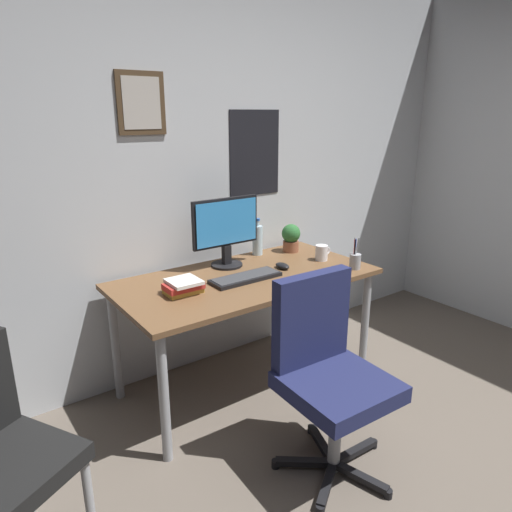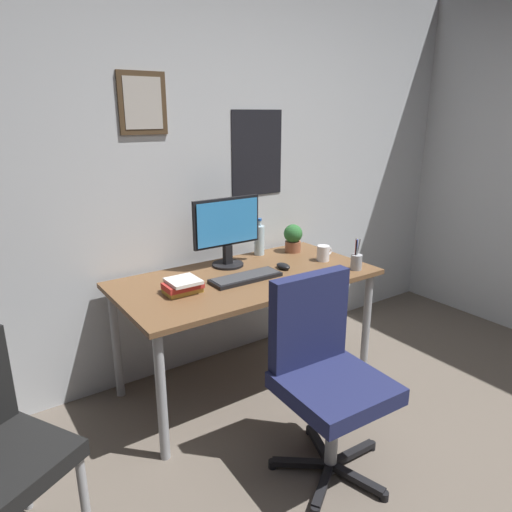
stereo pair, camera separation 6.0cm
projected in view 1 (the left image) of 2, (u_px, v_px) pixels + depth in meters
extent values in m
cube|color=silver|center=(212.00, 171.00, 2.99)|extent=(4.40, 0.08, 2.60)
cube|color=#4C3823|center=(141.00, 103.00, 2.57)|extent=(0.28, 0.02, 0.34)
cube|color=beige|center=(142.00, 103.00, 2.56)|extent=(0.22, 0.00, 0.28)
cube|color=black|center=(255.00, 153.00, 3.10)|extent=(0.40, 0.01, 0.56)
cube|color=brown|center=(246.00, 278.00, 2.77)|extent=(1.55, 0.78, 0.03)
cylinder|color=#9EA0A5|center=(164.00, 399.00, 2.22)|extent=(0.05, 0.05, 0.70)
cylinder|color=#9EA0A5|center=(365.00, 323.00, 3.02)|extent=(0.05, 0.05, 0.70)
cylinder|color=#9EA0A5|center=(115.00, 345.00, 2.73)|extent=(0.05, 0.05, 0.70)
cylinder|color=#9EA0A5|center=(298.00, 292.00, 3.53)|extent=(0.05, 0.05, 0.70)
cube|color=#1E234C|center=(338.00, 387.00, 2.12)|extent=(0.48, 0.48, 0.08)
cube|color=#1E234C|center=(312.00, 318.00, 2.20)|extent=(0.42, 0.09, 0.45)
cylinder|color=#9EA0A5|center=(335.00, 433.00, 2.20)|extent=(0.06, 0.06, 0.42)
cube|color=black|center=(354.00, 452.00, 2.32)|extent=(0.28, 0.05, 0.03)
cylinder|color=black|center=(373.00, 444.00, 2.40)|extent=(0.04, 0.04, 0.04)
cube|color=black|center=(322.00, 444.00, 2.38)|extent=(0.14, 0.28, 0.03)
cylinder|color=black|center=(311.00, 429.00, 2.51)|extent=(0.04, 0.04, 0.04)
cube|color=black|center=(304.00, 462.00, 2.25)|extent=(0.24, 0.21, 0.03)
cylinder|color=black|center=(276.00, 464.00, 2.26)|extent=(0.04, 0.04, 0.04)
cube|color=black|center=(327.00, 484.00, 2.12)|extent=(0.26, 0.19, 0.03)
cylinder|color=black|center=(320.00, 510.00, 2.00)|extent=(0.04, 0.04, 0.04)
cube|color=black|center=(360.00, 476.00, 2.16)|extent=(0.11, 0.28, 0.03)
cylinder|color=black|center=(388.00, 494.00, 2.09)|extent=(0.04, 0.04, 0.04)
cube|color=black|center=(7.00, 469.00, 1.66)|extent=(0.57, 0.57, 0.07)
cylinder|color=#9EA0A5|center=(90.00, 502.00, 1.81)|extent=(0.05, 0.05, 0.41)
cylinder|color=#9EA0A5|center=(25.00, 473.00, 1.96)|extent=(0.05, 0.05, 0.41)
cylinder|color=black|center=(227.00, 265.00, 2.94)|extent=(0.20, 0.20, 0.01)
cube|color=black|center=(227.00, 255.00, 2.92)|extent=(0.05, 0.04, 0.12)
cube|color=black|center=(225.00, 222.00, 2.87)|extent=(0.46, 0.02, 0.30)
cube|color=#338CD8|center=(227.00, 223.00, 2.85)|extent=(0.43, 0.00, 0.27)
cube|color=black|center=(246.00, 278.00, 2.70)|extent=(0.43, 0.15, 0.02)
cube|color=#38383A|center=(246.00, 276.00, 2.70)|extent=(0.41, 0.13, 0.00)
ellipsoid|color=black|center=(282.00, 266.00, 2.89)|extent=(0.06, 0.11, 0.04)
cylinder|color=silver|center=(257.00, 240.00, 3.16)|extent=(0.07, 0.07, 0.20)
cylinder|color=silver|center=(258.00, 223.00, 3.12)|extent=(0.03, 0.03, 0.04)
cylinder|color=#2659B2|center=(258.00, 220.00, 3.11)|extent=(0.03, 0.03, 0.01)
cylinder|color=white|center=(321.00, 253.00, 3.05)|extent=(0.08, 0.08, 0.10)
torus|color=white|center=(327.00, 251.00, 3.08)|extent=(0.05, 0.01, 0.05)
cylinder|color=brown|center=(291.00, 246.00, 3.24)|extent=(0.11, 0.11, 0.07)
sphere|color=#2D6B33|center=(291.00, 233.00, 3.22)|extent=(0.13, 0.13, 0.13)
ellipsoid|color=#287A38|center=(285.00, 232.00, 3.22)|extent=(0.07, 0.08, 0.02)
ellipsoid|color=#287A38|center=(292.00, 230.00, 3.25)|extent=(0.07, 0.08, 0.02)
ellipsoid|color=#287A38|center=(291.00, 232.00, 3.17)|extent=(0.08, 0.07, 0.02)
cylinder|color=#9EA0A5|center=(355.00, 261.00, 2.88)|extent=(0.07, 0.07, 0.09)
cylinder|color=#263FBF|center=(355.00, 249.00, 2.87)|extent=(0.01, 0.01, 0.13)
cylinder|color=red|center=(354.00, 250.00, 2.85)|extent=(0.01, 0.01, 0.13)
cylinder|color=black|center=(355.00, 250.00, 2.85)|extent=(0.01, 0.01, 0.13)
cylinder|color=#9EA0A5|center=(357.00, 248.00, 2.86)|extent=(0.01, 0.03, 0.14)
cylinder|color=#9EA0A5|center=(355.00, 249.00, 2.85)|extent=(0.01, 0.02, 0.14)
cube|color=gold|center=(183.00, 291.00, 2.50)|extent=(0.19, 0.13, 0.03)
cube|color=#B22D28|center=(183.00, 286.00, 2.48)|extent=(0.20, 0.13, 0.03)
cube|color=silver|center=(184.00, 282.00, 2.47)|extent=(0.16, 0.17, 0.02)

